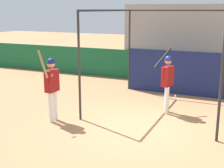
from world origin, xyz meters
The scene contains 7 objects.
ground_plane centered at (0.00, 0.00, 0.00)m, with size 60.00×60.00×0.00m, color #A8754C.
outfield_wall centered at (0.00, 5.73, 0.68)m, with size 24.00×0.12×1.36m.
bleacher_section centered at (0.00, 7.80, 1.71)m, with size 5.40×4.00×3.44m.
batting_cage centered at (0.19, 3.29, 1.35)m, with size 3.94×4.07×3.19m.
player_batter centered at (0.42, 1.59, 1.11)m, with size 0.60×0.96×1.99m.
player_waiting centered at (-2.40, -0.52, 1.14)m, with size 0.49×0.76×2.10m.
baseball centered at (0.30, 3.47, 0.04)m, with size 0.07×0.07×0.07m.
Camera 1 is at (2.69, -7.71, 3.19)m, focal length 50.00 mm.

